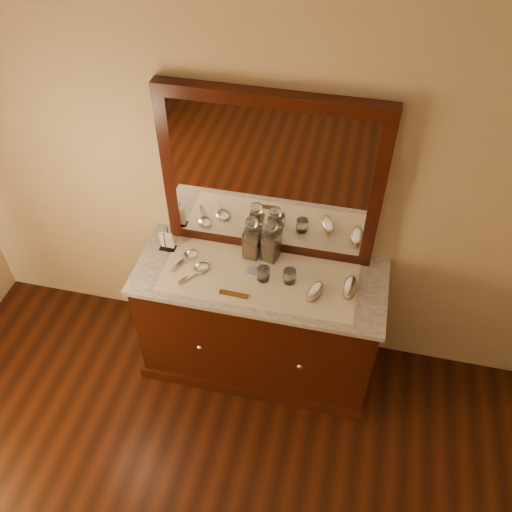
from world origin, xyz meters
name	(u,v)px	position (x,y,z in m)	size (l,w,h in m)	color
dresser_cabinet	(260,323)	(0.00, 1.96, 0.41)	(1.40, 0.55, 0.82)	black
dresser_plinth	(259,357)	(0.00, 1.96, 0.04)	(1.46, 0.59, 0.08)	black
knob_left	(200,347)	(-0.30, 1.67, 0.45)	(0.04, 0.04, 0.04)	silver
knob_right	(300,366)	(0.30, 1.67, 0.45)	(0.04, 0.04, 0.04)	silver
marble_top	(260,277)	(0.00, 1.96, 0.83)	(1.44, 0.59, 0.03)	silver
mirror_frame	(270,178)	(0.00, 2.20, 1.35)	(1.20, 0.08, 1.00)	black
mirror_glass	(269,182)	(0.00, 2.17, 1.35)	(1.06, 0.01, 0.86)	white
lace_runner	(259,277)	(0.00, 1.94, 0.85)	(1.10, 0.45, 0.00)	silver
pin_dish	(253,272)	(-0.04, 1.96, 0.86)	(0.08, 0.08, 0.01)	white
comb	(234,294)	(-0.11, 1.78, 0.86)	(0.16, 0.03, 0.01)	brown
napkin_rack	(167,241)	(-0.58, 2.05, 0.91)	(0.10, 0.06, 0.14)	black
decanter_left	(252,241)	(-0.08, 2.10, 0.97)	(0.09, 0.09, 0.29)	brown
decanter_right	(271,244)	(0.03, 2.10, 0.96)	(0.10, 0.10, 0.28)	brown
brush_near	(315,292)	(0.32, 1.88, 0.88)	(0.11, 0.17, 0.04)	#907458
brush_far	(350,288)	(0.51, 1.95, 0.88)	(0.08, 0.17, 0.05)	#907458
hand_mirror_outer	(188,257)	(-0.44, 1.99, 0.86)	(0.14, 0.22, 0.02)	silver
hand_mirror_inner	(198,270)	(-0.35, 1.90, 0.86)	(0.16, 0.22, 0.02)	silver
tumblers	(276,275)	(0.10, 1.94, 0.89)	(0.22, 0.09, 0.08)	white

